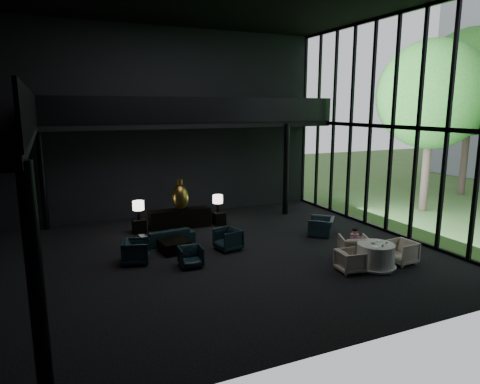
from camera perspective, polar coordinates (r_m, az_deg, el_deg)
name	(u,v)px	position (r m, az deg, el deg)	size (l,w,h in m)	color
floor	(218,256)	(13.90, -3.01, -8.57)	(14.00, 12.00, 0.02)	black
wall_back	(166,124)	(18.81, -9.81, 8.93)	(14.00, 0.04, 8.00)	black
wall_front	(337,148)	(7.80, 12.85, 5.75)	(14.00, 0.04, 8.00)	black
curtain_wall	(393,127)	(16.87, 19.69, 8.20)	(0.20, 12.00, 8.00)	black
mezzanine_back	(196,124)	(18.13, -5.92, 8.96)	(12.00, 2.00, 0.25)	black
railing_left	(32,112)	(12.22, -26.03, 9.62)	(0.06, 12.00, 1.00)	black
railing_back	(203,110)	(17.17, -4.89, 10.85)	(12.00, 0.06, 1.00)	black
column_sw	(37,296)	(7.06, -25.44, -12.47)	(0.24, 0.24, 4.00)	black
column_nw	(42,179)	(18.12, -24.85, 1.61)	(0.24, 0.24, 4.00)	black
column_ne	(286,170)	(18.97, 6.15, 2.98)	(0.24, 0.24, 4.00)	black
tree_near	(432,95)	(21.16, 24.25, 11.71)	(4.80, 4.80, 7.65)	#382D23
tree_far	(472,82)	(26.30, 28.54, 12.72)	(5.60, 5.60, 8.80)	#382D23
console	(180,219)	(17.05, -8.00, -3.55)	(2.42, 0.55, 0.77)	black
bronze_urn	(180,197)	(16.73, -7.97, -0.66)	(0.65, 0.65, 1.21)	olive
side_table_left	(139,226)	(16.75, -13.28, -4.45)	(0.48, 0.48, 0.53)	black
table_lamp_left	(138,206)	(16.56, -13.40, -1.87)	(0.43, 0.43, 0.71)	black
side_table_right	(219,218)	(17.46, -2.82, -3.54)	(0.47, 0.47, 0.51)	black
table_lamp_right	(218,200)	(17.39, -2.99, -1.05)	(0.41, 0.41, 0.69)	black
sofa	(167,234)	(15.24, -9.72, -5.60)	(1.70, 0.50, 0.67)	#17262D
lounge_armchair_west	(136,250)	(13.56, -13.71, -7.52)	(0.82, 0.76, 0.84)	black
lounge_armchair_east	(228,238)	(14.37, -1.61, -6.16)	(0.80, 0.75, 0.82)	black
lounge_armchair_south	(191,257)	(13.02, -6.59, -8.58)	(0.60, 0.56, 0.62)	#13292B
window_armchair	(321,224)	(16.25, 10.81, -4.25)	(0.96, 0.62, 0.84)	black
coffee_table	(174,246)	(14.39, -8.78, -7.15)	(0.90, 0.90, 0.40)	black
dining_table	(375,258)	(13.43, 17.59, -8.34)	(1.23, 1.23, 0.75)	white
dining_chair_north	(354,246)	(13.89, 14.96, -6.91)	(0.91, 0.85, 0.94)	silver
dining_chair_east	(402,251)	(14.08, 20.74, -7.36)	(0.76, 0.72, 0.79)	beige
dining_chair_west	(350,261)	(12.94, 14.48, -8.88)	(0.65, 0.61, 0.67)	beige
child	(355,237)	(13.89, 15.04, -5.79)	(0.26, 0.26, 0.57)	#C27393
plate_a	(375,247)	(13.00, 17.54, -6.98)	(0.21, 0.21, 0.01)	white
plate_b	(379,241)	(13.60, 18.10, -6.22)	(0.21, 0.21, 0.01)	white
saucer	(385,244)	(13.40, 18.75, -6.52)	(0.14, 0.14, 0.01)	white
coffee_cup	(387,242)	(13.45, 18.98, -6.32)	(0.07, 0.07, 0.06)	white
cereal_bowl	(373,243)	(13.27, 17.36, -6.47)	(0.15, 0.15, 0.07)	white
cream_pot	(383,246)	(13.07, 18.49, -6.80)	(0.07, 0.07, 0.08)	#99999E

